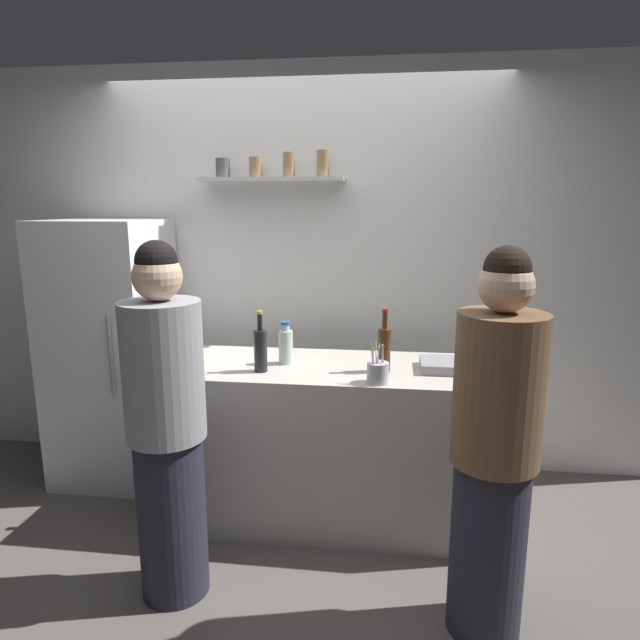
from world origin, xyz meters
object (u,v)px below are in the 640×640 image
object	(u,v)px
refrigerator	(112,352)
wine_bottle_amber_glass	(384,348)
utensil_holder	(378,372)
wine_bottle_pale_glass	(181,349)
person_brown_jacket	(494,454)
person_grey_hoodie	(167,430)
baking_pan	(453,365)
water_bottle_plastic	(287,345)
wine_bottle_dark_glass	(261,349)

from	to	relation	value
refrigerator	wine_bottle_amber_glass	world-z (taller)	refrigerator
utensil_holder	wine_bottle_pale_glass	bearing A→B (deg)	173.41
person_brown_jacket	person_grey_hoodie	distance (m)	1.36
wine_bottle_amber_glass	person_brown_jacket	xyz separation A→B (m)	(0.44, -0.70, -0.23)
utensil_holder	person_grey_hoodie	size ratio (longest dim) A/B	0.13
refrigerator	person_grey_hoodie	distance (m)	1.31
baking_pan	water_bottle_plastic	bearing A→B (deg)	179.31
utensil_holder	water_bottle_plastic	distance (m)	0.57
person_grey_hoodie	person_brown_jacket	bearing A→B (deg)	-156.12
wine_bottle_pale_glass	water_bottle_plastic	bearing A→B (deg)	15.74
wine_bottle_dark_glass	person_brown_jacket	world-z (taller)	person_brown_jacket
wine_bottle_dark_glass	person_grey_hoodie	bearing A→B (deg)	-116.93
utensil_holder	wine_bottle_amber_glass	distance (m)	0.21
refrigerator	person_brown_jacket	bearing A→B (deg)	-27.20
wine_bottle_dark_glass	water_bottle_plastic	world-z (taller)	wine_bottle_dark_glass
baking_pan	person_grey_hoodie	size ratio (longest dim) A/B	0.21
refrigerator	water_bottle_plastic	distance (m)	1.24
wine_bottle_dark_glass	person_grey_hoodie	size ratio (longest dim) A/B	0.20
refrigerator	wine_bottle_pale_glass	world-z (taller)	refrigerator
person_grey_hoodie	baking_pan	bearing A→B (deg)	-124.64
refrigerator	wine_bottle_dark_glass	xyz separation A→B (m)	(1.08, -0.48, 0.18)
utensil_holder	refrigerator	bearing A→B (deg)	160.47
water_bottle_plastic	person_grey_hoodie	xyz separation A→B (m)	(-0.39, -0.72, -0.20)
wine_bottle_dark_glass	water_bottle_plastic	distance (m)	0.19
baking_pan	utensil_holder	size ratio (longest dim) A/B	1.62
wine_bottle_dark_glass	wine_bottle_amber_glass	xyz separation A→B (m)	(0.63, 0.08, 0.00)
wine_bottle_pale_glass	person_brown_jacket	xyz separation A→B (m)	(1.50, -0.63, -0.21)
wine_bottle_pale_glass	wine_bottle_amber_glass	world-z (taller)	wine_bottle_amber_glass
refrigerator	wine_bottle_dark_glass	bearing A→B (deg)	-24.09
refrigerator	wine_bottle_dark_glass	world-z (taller)	refrigerator
utensil_holder	wine_bottle_dark_glass	xyz separation A→B (m)	(-0.61, 0.12, 0.07)
utensil_holder	wine_bottle_pale_glass	world-z (taller)	wine_bottle_pale_glass
wine_bottle_amber_glass	person_brown_jacket	size ratio (longest dim) A/B	0.21
wine_bottle_dark_glass	person_grey_hoodie	xyz separation A→B (m)	(-0.29, -0.56, -0.22)
wine_bottle_pale_glass	refrigerator	bearing A→B (deg)	143.54
utensil_holder	wine_bottle_pale_glass	distance (m)	1.05
wine_bottle_amber_glass	baking_pan	bearing A→B (deg)	10.92
utensil_holder	water_bottle_plastic	bearing A→B (deg)	151.46
utensil_holder	wine_bottle_amber_glass	size ratio (longest dim) A/B	0.63
water_bottle_plastic	person_grey_hoodie	bearing A→B (deg)	-118.67
utensil_holder	water_bottle_plastic	xyz separation A→B (m)	(-0.50, 0.27, 0.05)
person_grey_hoodie	refrigerator	bearing A→B (deg)	-26.34
baking_pan	wine_bottle_dark_glass	distance (m)	1.01
baking_pan	person_grey_hoodie	distance (m)	1.47
wine_bottle_amber_glass	water_bottle_plastic	bearing A→B (deg)	171.32
wine_bottle_amber_glass	wine_bottle_dark_glass	bearing A→B (deg)	-173.18
wine_bottle_pale_glass	water_bottle_plastic	xyz separation A→B (m)	(0.54, 0.15, -0.00)
refrigerator	wine_bottle_pale_glass	bearing A→B (deg)	-36.46
refrigerator	person_grey_hoodie	size ratio (longest dim) A/B	1.03
wine_bottle_pale_glass	wine_bottle_dark_glass	bearing A→B (deg)	-0.58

